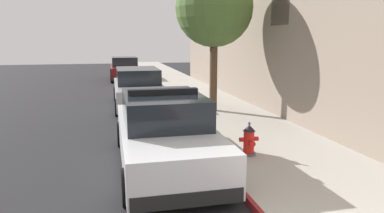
{
  "coord_description": "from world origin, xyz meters",
  "views": [
    {
      "loc": [
        -2.19,
        -2.13,
        2.7
      ],
      "look_at": [
        -0.17,
        6.64,
        1.0
      ],
      "focal_mm": 33.07,
      "sensor_mm": 36.0,
      "label": 1
    }
  ],
  "objects_px": {
    "parked_car_dark_far": "(125,69)",
    "street_tree": "(214,8)",
    "parked_car_silver_ahead": "(138,89)",
    "fire_hydrant": "(249,140)",
    "police_cruiser": "(164,132)"
  },
  "relations": [
    {
      "from": "parked_car_dark_far",
      "to": "fire_hydrant",
      "type": "xyz_separation_m",
      "value": [
        2.03,
        -17.42,
        -0.26
      ]
    },
    {
      "from": "parked_car_silver_ahead",
      "to": "fire_hydrant",
      "type": "xyz_separation_m",
      "value": [
        1.91,
        -7.24,
        -0.26
      ]
    },
    {
      "from": "parked_car_silver_ahead",
      "to": "parked_car_dark_far",
      "type": "xyz_separation_m",
      "value": [
        -0.12,
        10.18,
        0.0
      ]
    },
    {
      "from": "police_cruiser",
      "to": "parked_car_dark_far",
      "type": "height_order",
      "value": "police_cruiser"
    },
    {
      "from": "parked_car_silver_ahead",
      "to": "parked_car_dark_far",
      "type": "distance_m",
      "value": 10.18
    },
    {
      "from": "police_cruiser",
      "to": "parked_car_silver_ahead",
      "type": "distance_m",
      "value": 7.12
    },
    {
      "from": "fire_hydrant",
      "to": "street_tree",
      "type": "xyz_separation_m",
      "value": [
        0.67,
        5.16,
        3.31
      ]
    },
    {
      "from": "police_cruiser",
      "to": "street_tree",
      "type": "distance_m",
      "value": 6.42
    },
    {
      "from": "parked_car_silver_ahead",
      "to": "fire_hydrant",
      "type": "height_order",
      "value": "parked_car_silver_ahead"
    },
    {
      "from": "street_tree",
      "to": "parked_car_silver_ahead",
      "type": "bearing_deg",
      "value": 141.08
    },
    {
      "from": "parked_car_dark_far",
      "to": "street_tree",
      "type": "bearing_deg",
      "value": -77.56
    },
    {
      "from": "street_tree",
      "to": "police_cruiser",
      "type": "bearing_deg",
      "value": -117.09
    },
    {
      "from": "parked_car_dark_far",
      "to": "street_tree",
      "type": "relative_size",
      "value": 0.96
    },
    {
      "from": "street_tree",
      "to": "parked_car_dark_far",
      "type": "bearing_deg",
      "value": 102.44
    },
    {
      "from": "police_cruiser",
      "to": "fire_hydrant",
      "type": "relative_size",
      "value": 6.37
    }
  ]
}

